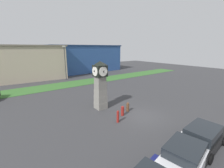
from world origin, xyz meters
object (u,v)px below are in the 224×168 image
Objects in this scene: bollard_far_row at (118,116)px; car_by_building at (203,137)px; bollard_near_tower at (128,107)px; bollard_mid_row at (123,111)px; car_near_tower at (185,155)px; street_lamp_near_road at (65,61)px; clock_tower at (100,84)px.

bollard_far_row is 0.26× the size of car_by_building.
bollard_far_row reaches higher than bollard_near_tower.
bollard_mid_row is 0.89× the size of bollard_far_row.
bollard_mid_row is 1.44m from bollard_far_row.
car_near_tower is 0.95× the size of car_by_building.
street_lamp_near_road is at bearing 85.03° from bollard_mid_row.
car_near_tower reaches higher than bollard_near_tower.
bollard_near_tower is 1.17m from bollard_mid_row.
bollard_far_row is (-0.49, -3.56, -2.13)m from clock_tower.
bollard_far_row is at bearing -147.21° from bollard_mid_row.
clock_tower is 0.75× the size of street_lamp_near_road.
clock_tower is 9.91m from car_by_building.
bollard_far_row is (-1.21, -0.78, 0.07)m from bollard_mid_row.
bollard_mid_row is (-1.09, -0.44, 0.01)m from bollard_near_tower.
street_lamp_near_road is (2.92, 20.44, 3.32)m from bollard_far_row.
bollard_near_tower is 7.80m from car_near_tower.
bollard_mid_row is 0.23× the size of car_by_building.
car_by_building reaches higher than car_near_tower.
bollard_near_tower is at bearing 22.00° from bollard_mid_row.
car_near_tower is 0.61× the size of street_lamp_near_road.
bollard_near_tower is at bearing 70.72° from car_near_tower.
clock_tower reaches higher than bollard_mid_row.
clock_tower is at bearing 104.51° from bollard_mid_row.
clock_tower is at bearing -98.19° from street_lamp_near_road.
clock_tower is 5.30× the size of bollard_near_tower.
bollard_near_tower is 7.23m from car_by_building.
street_lamp_near_road is (2.43, 16.87, 1.18)m from clock_tower.
bollard_far_row is 20.91m from street_lamp_near_road.
bollard_mid_row is at bearing -158.00° from bollard_near_tower.
car_by_building is (1.04, -6.78, 0.30)m from bollard_mid_row.
clock_tower reaches higher than car_by_building.
bollard_near_tower is 0.98× the size of bollard_mid_row.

